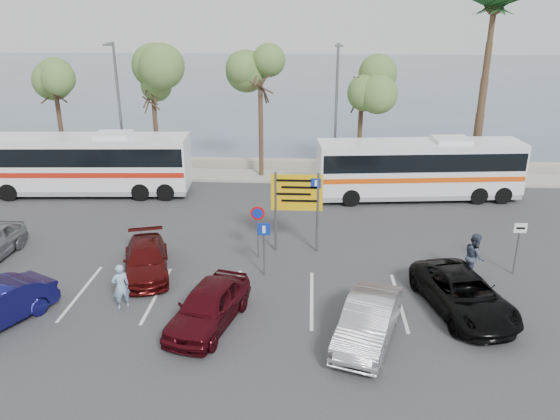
# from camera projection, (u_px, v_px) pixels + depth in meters

# --- Properties ---
(ground) EXTENTS (120.00, 120.00, 0.00)m
(ground) POSITION_uv_depth(u_px,v_px,m) (268.00, 285.00, 21.12)
(ground) COLOR #353537
(ground) RESTS_ON ground
(kerb_strip) EXTENTS (44.00, 2.40, 0.15)m
(kerb_strip) POSITION_uv_depth(u_px,v_px,m) (285.00, 176.00, 34.17)
(kerb_strip) COLOR #9B988D
(kerb_strip) RESTS_ON ground
(seawall) EXTENTS (48.00, 0.80, 0.60)m
(seawall) POSITION_uv_depth(u_px,v_px,m) (287.00, 164.00, 35.96)
(seawall) COLOR gray
(seawall) RESTS_ON ground
(sea) EXTENTS (140.00, 140.00, 0.00)m
(sea) POSITION_uv_depth(u_px,v_px,m) (301.00, 81.00, 77.16)
(sea) COLOR #43526C
(sea) RESTS_ON ground
(tree_far_left) EXTENTS (3.20, 3.20, 7.60)m
(tree_far_left) POSITION_uv_depth(u_px,v_px,m) (53.00, 73.00, 32.71)
(tree_far_left) COLOR #382619
(tree_far_left) RESTS_ON kerb_strip
(tree_left) EXTENTS (3.20, 3.20, 7.20)m
(tree_left) POSITION_uv_depth(u_px,v_px,m) (152.00, 79.00, 32.51)
(tree_left) COLOR #382619
(tree_left) RESTS_ON kerb_strip
(tree_mid) EXTENTS (3.20, 3.20, 8.00)m
(tree_mid) POSITION_uv_depth(u_px,v_px,m) (260.00, 69.00, 31.93)
(tree_mid) COLOR #382619
(tree_mid) RESTS_ON kerb_strip
(tree_right) EXTENTS (3.20, 3.20, 7.40)m
(tree_right) POSITION_uv_depth(u_px,v_px,m) (363.00, 78.00, 31.78)
(tree_right) COLOR #382619
(tree_right) RESTS_ON kerb_strip
(palm_tree) EXTENTS (4.80, 4.80, 11.20)m
(palm_tree) POSITION_uv_depth(u_px,v_px,m) (494.00, 10.00, 30.09)
(palm_tree) COLOR #382619
(palm_tree) RESTS_ON kerb_strip
(street_lamp_left) EXTENTS (0.45, 1.15, 8.01)m
(street_lamp_left) POSITION_uv_depth(u_px,v_px,m) (119.00, 104.00, 32.66)
(street_lamp_left) COLOR slate
(street_lamp_left) RESTS_ON kerb_strip
(street_lamp_right) EXTENTS (0.45, 1.15, 8.01)m
(street_lamp_right) POSITION_uv_depth(u_px,v_px,m) (336.00, 106.00, 31.96)
(street_lamp_right) COLOR slate
(street_lamp_right) RESTS_ON kerb_strip
(direction_sign) EXTENTS (2.20, 0.12, 3.60)m
(direction_sign) POSITION_uv_depth(u_px,v_px,m) (297.00, 199.00, 23.20)
(direction_sign) COLOR slate
(direction_sign) RESTS_ON ground
(sign_no_stop) EXTENTS (0.60, 0.08, 2.35)m
(sign_no_stop) POSITION_uv_depth(u_px,v_px,m) (258.00, 224.00, 22.82)
(sign_no_stop) COLOR slate
(sign_no_stop) RESTS_ON ground
(sign_parking) EXTENTS (0.50, 0.07, 2.25)m
(sign_parking) POSITION_uv_depth(u_px,v_px,m) (264.00, 242.00, 21.35)
(sign_parking) COLOR slate
(sign_parking) RESTS_ON ground
(sign_taxi) EXTENTS (0.50, 0.07, 2.20)m
(sign_taxi) POSITION_uv_depth(u_px,v_px,m) (518.00, 241.00, 21.49)
(sign_taxi) COLOR slate
(sign_taxi) RESTS_ON ground
(lane_markings) EXTENTS (12.02, 4.20, 0.01)m
(lane_markings) POSITION_uv_depth(u_px,v_px,m) (235.00, 297.00, 20.25)
(lane_markings) COLOR silver
(lane_markings) RESTS_ON ground
(coach_bus_left) EXTENTS (11.63, 3.16, 3.59)m
(coach_bus_left) POSITION_uv_depth(u_px,v_px,m) (86.00, 166.00, 30.63)
(coach_bus_left) COLOR white
(coach_bus_left) RESTS_ON ground
(coach_bus_right) EXTENTS (11.25, 3.51, 3.45)m
(coach_bus_right) POSITION_uv_depth(u_px,v_px,m) (418.00, 171.00, 29.96)
(coach_bus_right) COLOR white
(coach_bus_right) RESTS_ON ground
(car_maroon) EXTENTS (2.80, 4.52, 1.22)m
(car_maroon) POSITION_uv_depth(u_px,v_px,m) (146.00, 260.00, 21.81)
(car_maroon) COLOR #4A0C0C
(car_maroon) RESTS_ON ground
(car_red) EXTENTS (2.74, 4.55, 1.45)m
(car_red) POSITION_uv_depth(u_px,v_px,m) (209.00, 306.00, 18.25)
(car_red) COLOR #430910
(car_red) RESTS_ON ground
(suv_black) EXTENTS (3.37, 5.28, 1.36)m
(suv_black) POSITION_uv_depth(u_px,v_px,m) (464.00, 294.00, 19.08)
(suv_black) COLOR black
(suv_black) RESTS_ON ground
(car_silver_b) EXTENTS (2.74, 4.54, 1.41)m
(car_silver_b) POSITION_uv_depth(u_px,v_px,m) (368.00, 321.00, 17.42)
(car_silver_b) COLOR #9A9AA0
(car_silver_b) RESTS_ON ground
(pedestrian_near) EXTENTS (0.74, 0.70, 1.71)m
(pedestrian_near) POSITION_uv_depth(u_px,v_px,m) (121.00, 287.00, 19.22)
(pedestrian_near) COLOR #87A7C5
(pedestrian_near) RESTS_ON ground
(pedestrian_far) EXTENTS (0.77, 0.96, 1.91)m
(pedestrian_far) POSITION_uv_depth(u_px,v_px,m) (474.00, 256.00, 21.29)
(pedestrian_far) COLOR #353D50
(pedestrian_far) RESTS_ON ground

